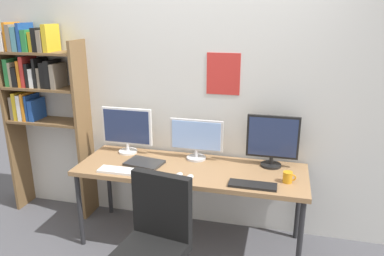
# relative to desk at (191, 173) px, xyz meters

# --- Properties ---
(wall_back) EXTENTS (4.40, 0.11, 2.60)m
(wall_back) POSITION_rel_desk_xyz_m (0.00, 0.42, 0.61)
(wall_back) COLOR silver
(wall_back) RESTS_ON ground_plane
(desk) EXTENTS (2.00, 0.68, 0.74)m
(desk) POSITION_rel_desk_xyz_m (0.00, 0.00, 0.00)
(desk) COLOR #936D47
(desk) RESTS_ON ground_plane
(bookshelf) EXTENTS (0.83, 0.28, 1.95)m
(bookshelf) POSITION_rel_desk_xyz_m (-1.61, 0.23, 0.63)
(bookshelf) COLOR brown
(bookshelf) RESTS_ON ground_plane
(monitor_left) EXTENTS (0.49, 0.18, 0.44)m
(monitor_left) POSITION_rel_desk_xyz_m (-0.68, 0.21, 0.29)
(monitor_left) COLOR silver
(monitor_left) RESTS_ON desk
(monitor_center) EXTENTS (0.49, 0.18, 0.38)m
(monitor_center) POSITION_rel_desk_xyz_m (0.00, 0.21, 0.26)
(monitor_center) COLOR silver
(monitor_center) RESTS_ON desk
(monitor_right) EXTENTS (0.45, 0.18, 0.46)m
(monitor_right) POSITION_rel_desk_xyz_m (0.68, 0.21, 0.30)
(monitor_right) COLOR black
(monitor_right) RESTS_ON desk
(keyboard_left) EXTENTS (0.38, 0.13, 0.02)m
(keyboard_left) POSITION_rel_desk_xyz_m (-0.56, -0.23, 0.06)
(keyboard_left) COLOR silver
(keyboard_left) RESTS_ON desk
(keyboard_right) EXTENTS (0.38, 0.13, 0.02)m
(keyboard_right) POSITION_rel_desk_xyz_m (0.56, -0.23, 0.06)
(keyboard_right) COLOR black
(keyboard_right) RESTS_ON desk
(mouse_left_side) EXTENTS (0.06, 0.10, 0.03)m
(mouse_left_side) POSITION_rel_desk_xyz_m (0.05, -0.22, 0.07)
(mouse_left_side) COLOR silver
(mouse_left_side) RESTS_ON desk
(mouse_right_side) EXTENTS (0.06, 0.10, 0.03)m
(mouse_right_side) POSITION_rel_desk_xyz_m (-0.05, -0.20, 0.07)
(mouse_right_side) COLOR silver
(mouse_right_side) RESTS_ON desk
(laptop_closed) EXTENTS (0.35, 0.27, 0.02)m
(laptop_closed) POSITION_rel_desk_xyz_m (-0.42, -0.03, 0.07)
(laptop_closed) COLOR #2D2D2D
(laptop_closed) RESTS_ON desk
(coffee_mug) EXTENTS (0.11, 0.08, 0.09)m
(coffee_mug) POSITION_rel_desk_xyz_m (0.83, -0.09, 0.10)
(coffee_mug) COLOR orange
(coffee_mug) RESTS_ON desk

